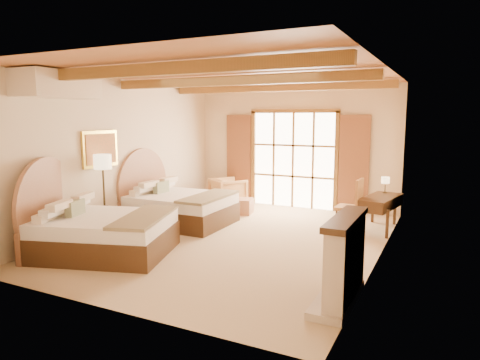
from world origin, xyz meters
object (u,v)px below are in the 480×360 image
Objects in this scene: bed_far at (174,204)px; armchair at (228,192)px; nightstand at (102,222)px; desk at (380,212)px; bed_near at (97,228)px.

bed_far reaches higher than armchair.
nightstand is at bearing -112.67° from bed_far.
armchair is 0.59× the size of desk.
bed_near is 3.26× the size of armchair.
bed_near is 2.42m from bed_far.
nightstand is at bearing 112.38° from bed_near.
desk is (4.31, 1.42, -0.05)m from bed_far.
bed_far is 1.73m from nightstand.
bed_near is 1.08m from nightstand.
desk is at bearing 49.97° from nightstand.
bed_near is at bearing -31.61° from nightstand.
bed_far is at bearing 86.31° from nightstand.
bed_far reaches higher than desk.
bed_near is at bearing 122.21° from armchair.
desk is at bearing 17.99° from bed_far.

